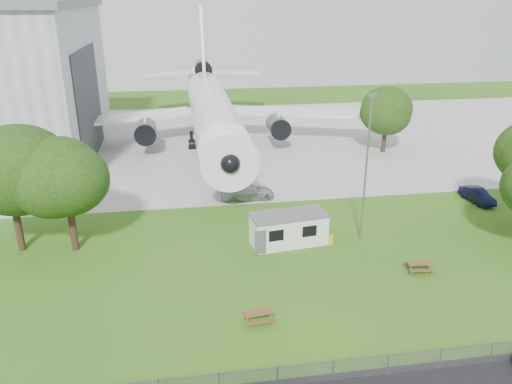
{
  "coord_description": "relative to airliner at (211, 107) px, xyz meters",
  "views": [
    {
      "loc": [
        -6.23,
        -29.49,
        18.95
      ],
      "look_at": [
        -0.37,
        8.0,
        4.0
      ],
      "focal_mm": 35.0,
      "sensor_mm": 36.0,
      "label": 1
    }
  ],
  "objects": [
    {
      "name": "car_ne_sedan",
      "position": [
        24.28,
        -23.82,
        -4.59
      ],
      "size": [
        1.89,
        4.26,
        1.36
      ],
      "primitive_type": "imported",
      "rotation": [
        0.0,
        0.0,
        0.11
      ],
      "color": "black",
      "rests_on": "ground"
    },
    {
      "name": "fence",
      "position": [
        2.0,
        -45.36,
        -5.27
      ],
      "size": [
        58.0,
        0.04,
        1.3
      ],
      "primitive_type": "cube",
      "color": "gray",
      "rests_on": "ground"
    },
    {
      "name": "tree_far_apron",
      "position": [
        21.72,
        -6.35,
        -0.11
      ],
      "size": [
        6.81,
        6.81,
        8.58
      ],
      "color": "#382619",
      "rests_on": "ground"
    },
    {
      "name": "lamp_mast",
      "position": [
        10.2,
        -29.66,
        0.73
      ],
      "size": [
        0.16,
        0.16,
        12.0
      ],
      "primitive_type": "cylinder",
      "color": "slate",
      "rests_on": "ground"
    },
    {
      "name": "site_cabin",
      "position": [
        4.07,
        -29.57,
        -3.96
      ],
      "size": [
        6.9,
        3.51,
        2.62
      ],
      "color": "silver",
      "rests_on": "ground"
    },
    {
      "name": "airliner",
      "position": [
        0.0,
        0.0,
        0.0
      ],
      "size": [
        46.36,
        47.73,
        17.69
      ],
      "color": "white",
      "rests_on": "ground"
    },
    {
      "name": "car_apron_van",
      "position": [
        2.06,
        -19.55,
        -4.5
      ],
      "size": [
        5.31,
        2.19,
        1.54
      ],
      "primitive_type": "imported",
      "rotation": [
        0.0,
        0.0,
        1.58
      ],
      "color": "#B3B4BA",
      "rests_on": "ground"
    },
    {
      "name": "tree_west_small",
      "position": [
        -13.03,
        -28.01,
        0.47
      ],
      "size": [
        7.63,
        7.63,
        9.56
      ],
      "color": "#382619",
      "rests_on": "ground"
    },
    {
      "name": "concrete_apron",
      "position": [
        2.0,
        2.14,
        -5.25
      ],
      "size": [
        120.0,
        46.0,
        0.03
      ],
      "primitive_type": "cube",
      "color": "#B7B7B2",
      "rests_on": "ground"
    },
    {
      "name": "tree_west_big",
      "position": [
        -17.26,
        -27.35,
        0.94
      ],
      "size": [
        8.74,
        8.74,
        10.59
      ],
      "color": "#382619",
      "rests_on": "ground"
    },
    {
      "name": "picnic_west",
      "position": [
        -0.08,
        -39.77,
        -5.27
      ],
      "size": [
        1.96,
        1.7,
        0.76
      ],
      "primitive_type": null,
      "rotation": [
        0.0,
        0.0,
        0.11
      ],
      "color": "brown",
      "rests_on": "ground"
    },
    {
      "name": "picnic_east",
      "position": [
        12.57,
        -35.54,
        -5.27
      ],
      "size": [
        1.93,
        1.65,
        0.76
      ],
      "primitive_type": null,
      "rotation": [
        0.0,
        0.0,
        -0.09
      ],
      "color": "brown",
      "rests_on": "ground"
    },
    {
      "name": "ground",
      "position": [
        2.0,
        -35.86,
        -5.27
      ],
      "size": [
        160.0,
        160.0,
        0.0
      ],
      "primitive_type": "plane",
      "color": "#42791B"
    }
  ]
}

